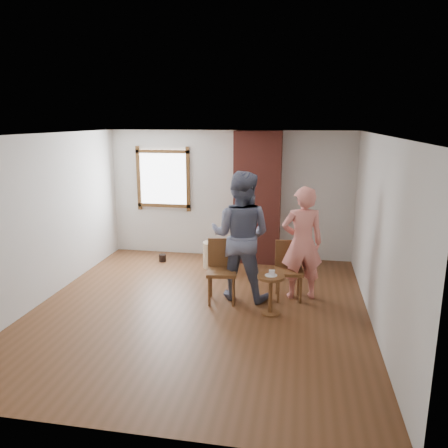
{
  "coord_description": "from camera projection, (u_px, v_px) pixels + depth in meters",
  "views": [
    {
      "loc": [
        1.44,
        -5.98,
        2.8
      ],
      "look_at": [
        0.23,
        0.8,
        1.15
      ],
      "focal_mm": 35.0,
      "sensor_mm": 36.0,
      "label": 1
    }
  ],
  "objects": [
    {
      "name": "stoneware_crock",
      "position": [
        213.0,
        255.0,
        8.45
      ],
      "size": [
        0.42,
        0.42,
        0.5
      ],
      "primitive_type": "cylinder",
      "rotation": [
        0.0,
        0.0,
        0.07
      ],
      "color": "#CAB692",
      "rests_on": "ground"
    },
    {
      "name": "brick_chimney",
      "position": [
        257.0,
        198.0,
        8.62
      ],
      "size": [
        0.9,
        0.5,
        2.6
      ],
      "primitive_type": "cube",
      "color": "brown",
      "rests_on": "ground"
    },
    {
      "name": "side_table",
      "position": [
        271.0,
        288.0,
        6.37
      ],
      "size": [
        0.4,
        0.4,
        0.6
      ],
      "color": "brown",
      "rests_on": "ground"
    },
    {
      "name": "dining_chair_left",
      "position": [
        222.0,
        267.0,
        6.86
      ],
      "size": [
        0.52,
        0.52,
        0.98
      ],
      "rotation": [
        0.0,
        0.0,
        0.14
      ],
      "color": "brown",
      "rests_on": "ground"
    },
    {
      "name": "person_pink",
      "position": [
        302.0,
        243.0,
        6.87
      ],
      "size": [
        0.74,
        0.56,
        1.81
      ],
      "primitive_type": "imported",
      "rotation": [
        0.0,
        0.0,
        3.35
      ],
      "color": "#EC8376",
      "rests_on": "ground"
    },
    {
      "name": "cake_plate",
      "position": [
        271.0,
        275.0,
        6.33
      ],
      "size": [
        0.18,
        0.18,
        0.01
      ],
      "primitive_type": "cylinder",
      "color": "white",
      "rests_on": "side_table"
    },
    {
      "name": "room_shell",
      "position": [
        204.0,
        185.0,
        6.8
      ],
      "size": [
        5.04,
        5.52,
        2.62
      ],
      "color": "silver",
      "rests_on": "ground"
    },
    {
      "name": "cake_slice",
      "position": [
        272.0,
        273.0,
        6.32
      ],
      "size": [
        0.08,
        0.07,
        0.06
      ],
      "primitive_type": "cube",
      "color": "white",
      "rests_on": "cake_plate"
    },
    {
      "name": "dark_pot",
      "position": [
        162.0,
        258.0,
        8.84
      ],
      "size": [
        0.19,
        0.19,
        0.14
      ],
      "primitive_type": "cylinder",
      "rotation": [
        0.0,
        0.0,
        0.38
      ],
      "color": "black",
      "rests_on": "ground"
    },
    {
      "name": "ground",
      "position": [
        200.0,
        309.0,
        6.63
      ],
      "size": [
        5.5,
        5.5,
        0.0
      ],
      "primitive_type": "plane",
      "color": "brown",
      "rests_on": "ground"
    },
    {
      "name": "dining_chair_right",
      "position": [
        289.0,
        266.0,
        6.98
      ],
      "size": [
        0.48,
        0.48,
        0.92
      ],
      "rotation": [
        0.0,
        0.0,
        0.12
      ],
      "color": "brown",
      "rests_on": "ground"
    },
    {
      "name": "man",
      "position": [
        241.0,
        236.0,
        6.85
      ],
      "size": [
        1.1,
        0.91,
        2.04
      ],
      "primitive_type": "imported",
      "rotation": [
        0.0,
        0.0,
        2.99
      ],
      "color": "#141739",
      "rests_on": "ground"
    }
  ]
}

